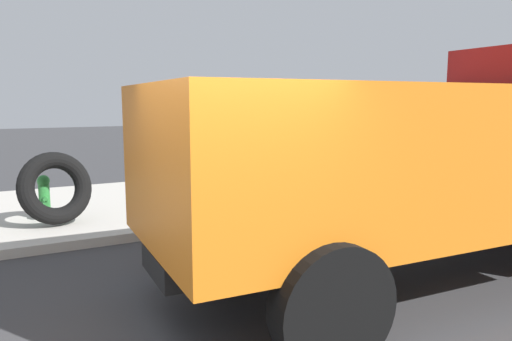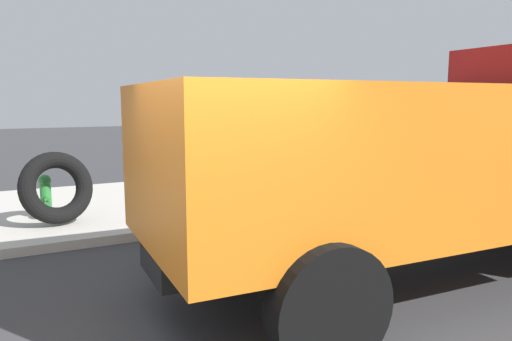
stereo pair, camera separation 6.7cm
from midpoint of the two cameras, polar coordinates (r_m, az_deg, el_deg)
sidewalk_curb at (r=10.31m, az=-20.48°, el=-4.40°), size 36.00×5.00×0.15m
fire_hydrant at (r=9.34m, az=-23.37°, el=-2.71°), size 0.22×0.49×0.79m
loose_tire at (r=8.81m, az=-22.28°, el=-1.89°), size 1.34×0.85×1.27m
dump_truck_orange at (r=6.45m, az=21.55°, el=2.08°), size 7.11×3.06×3.00m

